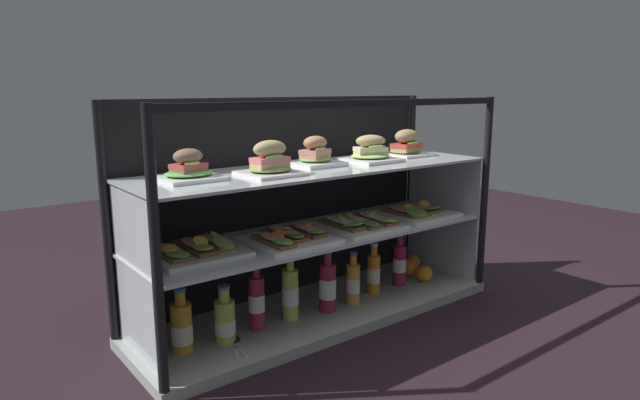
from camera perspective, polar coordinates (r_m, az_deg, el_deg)
The scene contains 28 objects.
ground_plane at distance 2.30m, azimuth -0.00°, elevation -12.17°, with size 6.00×6.00×0.02m, color black.
case_base_deck at distance 2.29m, azimuth -0.00°, elevation -11.47°, with size 1.53×0.48×0.04m, color #A0A79E.
case_frame at distance 2.26m, azimuth -2.29°, elevation 0.50°, with size 1.53×0.48×0.88m.
riser_lower_tier at distance 2.22m, azimuth -0.00°, elevation -7.38°, with size 1.47×0.41×0.30m.
shelf_lower_glass at distance 2.18m, azimuth -0.00°, elevation -3.47°, with size 1.49×0.43×0.01m, color silver.
riser_upper_tier at distance 2.15m, azimuth -0.00°, elevation -0.13°, with size 1.47×0.41×0.25m.
shelf_upper_glass at distance 2.13m, azimuth -0.00°, elevation 3.29°, with size 1.49×0.43×0.01m, color silver.
plated_roll_sandwich_mid_right at distance 1.87m, azimuth -13.47°, elevation 3.10°, with size 0.19×0.19×0.11m.
plated_roll_sandwich_mid_left at distance 1.93m, azimuth -5.20°, elevation 3.90°, with size 0.20×0.20×0.12m.
plated_roll_sandwich_far_left at distance 2.16m, azimuth -0.50°, elevation 4.71°, with size 0.19×0.19×0.12m.
plated_roll_sandwich_near_left_corner at distance 2.29m, azimuth 5.33°, elevation 4.93°, with size 0.21×0.21×0.11m.
plated_roll_sandwich_near_right_corner at distance 2.50m, azimuth 8.97°, elevation 5.67°, with size 0.18×0.18×0.12m.
open_sandwich_tray_right_of_center at distance 1.93m, azimuth -12.77°, elevation -4.99°, with size 0.31×0.29×0.06m.
open_sandwich_tray_left_of_center at distance 2.05m, azimuth -3.18°, elevation -3.80°, with size 0.31×0.29×0.06m.
open_sandwich_tray_mid_right at distance 2.25m, azimuth 4.14°, elevation -2.38°, with size 0.31×0.29×0.06m.
open_sandwich_tray_mid_left at distance 2.49m, azimuth 9.84°, elevation -1.17°, with size 0.31×0.29×0.06m.
juice_bottle_front_middle at distance 1.95m, azimuth -14.15°, elevation -12.68°, with size 0.07×0.07×0.23m.
juice_bottle_back_center at distance 1.99m, azimuth -9.83°, elevation -12.21°, with size 0.07×0.07×0.21m.
juice_bottle_front_second at distance 2.06m, azimuth -6.59°, elevation -10.42°, with size 0.06×0.06×0.26m.
juice_bottle_near_post at distance 2.13m, azimuth -3.10°, elevation -9.66°, with size 0.06×0.06×0.25m.
juice_bottle_back_right at distance 2.20m, azimuth 0.69°, elevation -8.95°, with size 0.07×0.07×0.26m.
juice_bottle_front_right_end at distance 2.29m, azimuth 3.44°, elevation -8.56°, with size 0.06×0.06×0.22m.
juice_bottle_back_left at distance 2.40m, azimuth 5.58°, elevation -7.53°, with size 0.06×0.06×0.22m.
juice_bottle_tucked_behind at distance 2.51m, azimuth 8.25°, elevation -6.54°, with size 0.06×0.06×0.25m.
orange_fruit_beside_bottles at distance 2.65m, azimuth 9.21°, elevation -6.93°, with size 0.08×0.08×0.08m, color orange.
orange_fruit_near_left_post at distance 2.59m, azimuth 10.77°, elevation -7.48°, with size 0.08×0.08×0.08m, color orange.
orange_fruit_rolled_forward at distance 2.75m, azimuth 9.60°, elevation -6.37°, with size 0.07×0.07×0.07m, color orange.
kitchen_scissors at distance 2.00m, azimuth -9.00°, elevation -14.39°, with size 0.09×0.16×0.01m.
Camera 1 is at (-1.29, -1.66, 0.92)m, focal length 30.85 mm.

